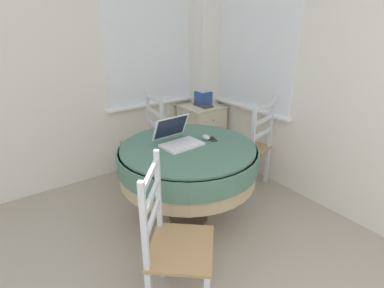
{
  "coord_description": "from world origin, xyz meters",
  "views": [
    {
      "loc": [
        -0.4,
        0.21,
        1.71
      ],
      "look_at": [
        1.08,
        2.26,
        0.66
      ],
      "focal_mm": 28.0,
      "sensor_mm": 36.0,
      "label": 1
    }
  ],
  "objects_px": {
    "dining_chair_near_right_window": "(251,147)",
    "dining_chair_camera_near": "(174,244)",
    "book_on_cabinet": "(203,105)",
    "round_dining_table": "(188,161)",
    "cell_phone": "(212,139)",
    "laptop": "(178,138)",
    "dining_chair_near_back_window": "(146,142)",
    "corner_cabinet": "(202,132)",
    "storage_box": "(203,98)",
    "computer_mouse": "(206,137)"
  },
  "relations": [
    {
      "from": "cell_phone",
      "to": "book_on_cabinet",
      "type": "distance_m",
      "value": 1.18
    },
    {
      "from": "dining_chair_near_right_window",
      "to": "dining_chair_camera_near",
      "type": "distance_m",
      "value": 1.66
    },
    {
      "from": "computer_mouse",
      "to": "dining_chair_near_right_window",
      "type": "distance_m",
      "value": 0.74
    },
    {
      "from": "cell_phone",
      "to": "dining_chair_near_back_window",
      "type": "height_order",
      "value": "dining_chair_near_back_window"
    },
    {
      "from": "round_dining_table",
      "to": "corner_cabinet",
      "type": "distance_m",
      "value": 1.4
    },
    {
      "from": "dining_chair_near_back_window",
      "to": "book_on_cabinet",
      "type": "height_order",
      "value": "dining_chair_near_back_window"
    },
    {
      "from": "computer_mouse",
      "to": "storage_box",
      "type": "relative_size",
      "value": 0.5
    },
    {
      "from": "laptop",
      "to": "book_on_cabinet",
      "type": "xyz_separation_m",
      "value": [
        0.96,
        0.89,
        -0.06
      ]
    },
    {
      "from": "computer_mouse",
      "to": "dining_chair_near_right_window",
      "type": "xyz_separation_m",
      "value": [
        0.67,
        0.08,
        -0.29
      ]
    },
    {
      "from": "dining_chair_near_right_window",
      "to": "dining_chair_camera_near",
      "type": "xyz_separation_m",
      "value": [
        -1.46,
        -0.78,
        0.0
      ]
    },
    {
      "from": "storage_box",
      "to": "book_on_cabinet",
      "type": "bearing_deg",
      "value": -126.84
    },
    {
      "from": "computer_mouse",
      "to": "book_on_cabinet",
      "type": "distance_m",
      "value": 1.18
    },
    {
      "from": "corner_cabinet",
      "to": "dining_chair_camera_near",
      "type": "bearing_deg",
      "value": -131.64
    },
    {
      "from": "dining_chair_camera_near",
      "to": "storage_box",
      "type": "bearing_deg",
      "value": 48.09
    },
    {
      "from": "computer_mouse",
      "to": "storage_box",
      "type": "height_order",
      "value": "storage_box"
    },
    {
      "from": "round_dining_table",
      "to": "cell_phone",
      "type": "height_order",
      "value": "cell_phone"
    },
    {
      "from": "round_dining_table",
      "to": "laptop",
      "type": "height_order",
      "value": "laptop"
    },
    {
      "from": "cell_phone",
      "to": "dining_chair_camera_near",
      "type": "bearing_deg",
      "value": -141.41
    },
    {
      "from": "laptop",
      "to": "dining_chair_camera_near",
      "type": "height_order",
      "value": "dining_chair_camera_near"
    },
    {
      "from": "dining_chair_camera_near",
      "to": "corner_cabinet",
      "type": "relative_size",
      "value": 1.4
    },
    {
      "from": "book_on_cabinet",
      "to": "corner_cabinet",
      "type": "bearing_deg",
      "value": 76.16
    },
    {
      "from": "dining_chair_near_right_window",
      "to": "dining_chair_camera_near",
      "type": "relative_size",
      "value": 1.0
    },
    {
      "from": "round_dining_table",
      "to": "laptop",
      "type": "distance_m",
      "value": 0.21
    },
    {
      "from": "dining_chair_near_back_window",
      "to": "cell_phone",
      "type": "bearing_deg",
      "value": -76.56
    },
    {
      "from": "storage_box",
      "to": "dining_chair_camera_near",
      "type": "bearing_deg",
      "value": -131.91
    },
    {
      "from": "dining_chair_near_back_window",
      "to": "corner_cabinet",
      "type": "height_order",
      "value": "dining_chair_near_back_window"
    },
    {
      "from": "cell_phone",
      "to": "laptop",
      "type": "bearing_deg",
      "value": 162.51
    },
    {
      "from": "dining_chair_near_back_window",
      "to": "dining_chair_near_right_window",
      "type": "height_order",
      "value": "same"
    },
    {
      "from": "round_dining_table",
      "to": "dining_chair_camera_near",
      "type": "bearing_deg",
      "value": -130.59
    },
    {
      "from": "dining_chair_near_back_window",
      "to": "dining_chair_near_right_window",
      "type": "bearing_deg",
      "value": -42.81
    },
    {
      "from": "cell_phone",
      "to": "storage_box",
      "type": "bearing_deg",
      "value": 56.01
    },
    {
      "from": "storage_box",
      "to": "book_on_cabinet",
      "type": "relative_size",
      "value": 0.69
    },
    {
      "from": "corner_cabinet",
      "to": "storage_box",
      "type": "bearing_deg",
      "value": 39.08
    },
    {
      "from": "storage_box",
      "to": "cell_phone",
      "type": "bearing_deg",
      "value": -123.99
    },
    {
      "from": "laptop",
      "to": "dining_chair_near_back_window",
      "type": "xyz_separation_m",
      "value": [
        0.09,
        0.79,
        -0.32
      ]
    },
    {
      "from": "cell_phone",
      "to": "dining_chair_near_back_window",
      "type": "xyz_separation_m",
      "value": [
        -0.21,
        0.89,
        -0.27
      ]
    },
    {
      "from": "round_dining_table",
      "to": "dining_chair_near_right_window",
      "type": "xyz_separation_m",
      "value": [
        0.89,
        0.11,
        -0.13
      ]
    },
    {
      "from": "computer_mouse",
      "to": "dining_chair_near_back_window",
      "type": "xyz_separation_m",
      "value": [
        -0.17,
        0.86,
        -0.29
      ]
    },
    {
      "from": "round_dining_table",
      "to": "dining_chair_camera_near",
      "type": "distance_m",
      "value": 0.9
    },
    {
      "from": "book_on_cabinet",
      "to": "round_dining_table",
      "type": "bearing_deg",
      "value": -133.18
    },
    {
      "from": "dining_chair_near_right_window",
      "to": "corner_cabinet",
      "type": "distance_m",
      "value": 0.92
    },
    {
      "from": "laptop",
      "to": "dining_chair_near_back_window",
      "type": "height_order",
      "value": "dining_chair_near_back_window"
    },
    {
      "from": "laptop",
      "to": "corner_cabinet",
      "type": "height_order",
      "value": "laptop"
    },
    {
      "from": "dining_chair_near_back_window",
      "to": "corner_cabinet",
      "type": "relative_size",
      "value": 1.4
    },
    {
      "from": "corner_cabinet",
      "to": "cell_phone",
      "type": "bearing_deg",
      "value": -123.06
    },
    {
      "from": "round_dining_table",
      "to": "dining_chair_near_right_window",
      "type": "relative_size",
      "value": 1.2
    },
    {
      "from": "computer_mouse",
      "to": "round_dining_table",
      "type": "bearing_deg",
      "value": -173.26
    },
    {
      "from": "cell_phone",
      "to": "dining_chair_near_back_window",
      "type": "distance_m",
      "value": 0.95
    },
    {
      "from": "cell_phone",
      "to": "dining_chair_near_back_window",
      "type": "bearing_deg",
      "value": 103.44
    },
    {
      "from": "corner_cabinet",
      "to": "computer_mouse",
      "type": "bearing_deg",
      "value": -125.67
    }
  ]
}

